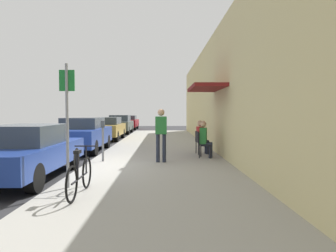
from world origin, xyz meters
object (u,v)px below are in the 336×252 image
at_px(parked_car_2, 107,128).
at_px(seated_patron_0, 205,138).
at_px(parked_car_0, 26,151).
at_px(parked_car_1, 83,134).
at_px(cafe_chair_0, 203,143).
at_px(parked_car_3, 120,124).
at_px(bicycle_0, 80,176).
at_px(street_sign, 67,116).
at_px(pedestrian_standing, 161,131).
at_px(seated_patron_1, 202,136).
at_px(parking_meter, 103,138).
at_px(cafe_chair_1, 200,141).
at_px(parked_car_4, 128,122).

bearing_deg(parked_car_2, seated_patron_0, -59.31).
height_order(parked_car_0, parked_car_1, parked_car_1).
bearing_deg(parked_car_2, cafe_chair_0, -59.56).
height_order(parked_car_0, cafe_chair_0, parked_car_0).
xyz_separation_m(parked_car_0, parked_car_3, (0.00, 16.91, 0.06)).
distance_m(parked_car_3, bicycle_0, 19.00).
height_order(street_sign, pedestrian_standing, street_sign).
xyz_separation_m(parked_car_2, seated_patron_1, (4.98, -7.49, 0.08)).
relative_size(parked_car_3, street_sign, 1.69).
relative_size(parked_car_1, cafe_chair_0, 5.06).
bearing_deg(parked_car_2, parked_car_3, 90.00).
relative_size(parked_car_2, parking_meter, 3.33).
bearing_deg(street_sign, pedestrian_standing, 59.09).
relative_size(bicycle_0, pedestrian_standing, 1.01).
relative_size(parking_meter, bicycle_0, 0.77).
xyz_separation_m(parking_meter, bicycle_0, (0.36, -4.03, -0.41)).
relative_size(parked_car_1, parking_meter, 3.33).
bearing_deg(cafe_chair_0, parked_car_2, 120.44).
bearing_deg(cafe_chair_1, pedestrian_standing, -128.37).
bearing_deg(seated_patron_1, street_sign, -124.21).
bearing_deg(cafe_chair_0, parked_car_1, 151.67).
relative_size(street_sign, seated_patron_1, 2.02).
height_order(parked_car_4, cafe_chair_0, parked_car_4).
bearing_deg(pedestrian_standing, cafe_chair_1, 51.63).
bearing_deg(pedestrian_standing, parked_car_4, 99.29).
distance_m(parked_car_1, parked_car_2, 5.73).
bearing_deg(parked_car_0, parked_car_1, 90.00).
bearing_deg(seated_patron_0, pedestrian_standing, -147.80).
distance_m(parked_car_2, parked_car_4, 11.68).
relative_size(bicycle_0, cafe_chair_1, 1.97).
height_order(parked_car_0, parking_meter, parking_meter).
distance_m(parked_car_3, cafe_chair_1, 14.10).
xyz_separation_m(parked_car_1, seated_patron_1, (4.98, -1.76, 0.05)).
bearing_deg(parked_car_1, parked_car_3, 90.00).
xyz_separation_m(parked_car_3, street_sign, (1.50, -18.32, 0.87)).
bearing_deg(parking_meter, cafe_chair_1, 26.15).
bearing_deg(street_sign, parked_car_1, 102.29).
relative_size(parking_meter, cafe_chair_1, 1.52).
distance_m(parked_car_3, street_sign, 18.41).
bearing_deg(parked_car_2, bicycle_0, -81.76).
distance_m(parked_car_2, parking_meter, 9.28).
bearing_deg(seated_patron_0, seated_patron_1, 90.03).
distance_m(parked_car_2, seated_patron_1, 8.99).
relative_size(parked_car_1, parked_car_2, 1.00).
height_order(bicycle_0, seated_patron_0, seated_patron_0).
distance_m(parked_car_4, cafe_chair_0, 20.65).
bearing_deg(cafe_chair_1, parked_car_0, -143.04).
bearing_deg(seated_patron_1, parking_meter, -154.13).
bearing_deg(cafe_chair_0, cafe_chair_1, 90.12).
bearing_deg(cafe_chair_0, pedestrian_standing, -146.38).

